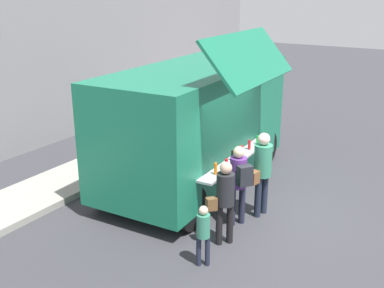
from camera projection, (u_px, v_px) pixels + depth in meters
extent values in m
plane|color=#38383D|center=(257.00, 210.00, 10.05)|extent=(60.00, 60.00, 0.00)
cube|color=#197453|center=(195.00, 121.00, 10.97)|extent=(5.64, 2.56, 2.54)
cube|color=#197453|center=(250.00, 57.00, 9.25)|extent=(3.08, 0.93, 0.94)
cube|color=black|center=(228.00, 121.00, 9.89)|extent=(2.90, 0.22, 1.14)
cube|color=#B7B7BC|center=(236.00, 159.00, 10.06)|extent=(3.07, 0.47, 0.05)
cylinder|color=orange|center=(216.00, 169.00, 9.11)|extent=(0.06, 0.06, 0.24)
cylinder|color=red|center=(226.00, 163.00, 9.47)|extent=(0.07, 0.07, 0.18)
cylinder|color=black|center=(233.00, 155.00, 9.85)|extent=(0.07, 0.07, 0.22)
cylinder|color=red|center=(241.00, 150.00, 10.18)|extent=(0.08, 0.08, 0.21)
cylinder|color=red|center=(249.00, 145.00, 10.52)|extent=(0.07, 0.07, 0.22)
cylinder|color=green|center=(258.00, 140.00, 10.89)|extent=(0.07, 0.07, 0.20)
cube|color=black|center=(243.00, 82.00, 13.07)|extent=(0.16, 1.99, 1.12)
cylinder|color=black|center=(199.00, 136.00, 13.51)|extent=(0.90, 0.28, 0.90)
cylinder|color=black|center=(266.00, 148.00, 12.56)|extent=(0.90, 0.28, 0.90)
cylinder|color=black|center=(108.00, 187.00, 10.09)|extent=(0.90, 0.28, 0.90)
cylinder|color=black|center=(189.00, 208.00, 9.14)|extent=(0.90, 0.28, 0.90)
cylinder|color=#2C6238|center=(200.00, 114.00, 15.76)|extent=(0.60, 0.60, 0.96)
cylinder|color=#1E2536|center=(258.00, 197.00, 9.64)|extent=(0.14, 0.14, 0.89)
cylinder|color=#1E2536|center=(264.00, 193.00, 9.80)|extent=(0.14, 0.14, 0.89)
cylinder|color=#328160|center=(263.00, 160.00, 9.47)|extent=(0.37, 0.37, 0.67)
sphere|color=beige|center=(264.00, 139.00, 9.32)|extent=(0.25, 0.25, 0.25)
cube|color=brown|center=(254.00, 177.00, 9.36)|extent=(0.24, 0.19, 0.26)
cylinder|color=#1F2235|center=(232.00, 206.00, 9.30)|extent=(0.13, 0.13, 0.81)
cylinder|color=#1F2235|center=(242.00, 204.00, 9.39)|extent=(0.13, 0.13, 0.81)
cylinder|color=#582D7A|center=(238.00, 172.00, 9.12)|extent=(0.34, 0.34, 0.62)
sphere|color=beige|center=(239.00, 152.00, 8.98)|extent=(0.23, 0.23, 0.23)
cube|color=#21252A|center=(245.00, 176.00, 8.88)|extent=(0.33, 0.31, 0.40)
cylinder|color=black|center=(219.00, 225.00, 8.60)|extent=(0.13, 0.13, 0.80)
cylinder|color=black|center=(230.00, 223.00, 8.66)|extent=(0.13, 0.13, 0.80)
cylinder|color=#212326|center=(225.00, 189.00, 8.40)|extent=(0.33, 0.33, 0.60)
sphere|color=#D3A589|center=(226.00, 168.00, 8.27)|extent=(0.22, 0.22, 0.22)
cube|color=brown|center=(212.00, 204.00, 8.41)|extent=(0.24, 0.23, 0.23)
cylinder|color=#1F2437|center=(199.00, 251.00, 7.97)|extent=(0.09, 0.09, 0.55)
cylinder|color=#1F2437|center=(207.00, 251.00, 7.98)|extent=(0.09, 0.09, 0.55)
cylinder|color=#358265|center=(203.00, 226.00, 7.82)|extent=(0.23, 0.23, 0.42)
sphere|color=beige|center=(203.00, 210.00, 7.73)|extent=(0.16, 0.16, 0.16)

